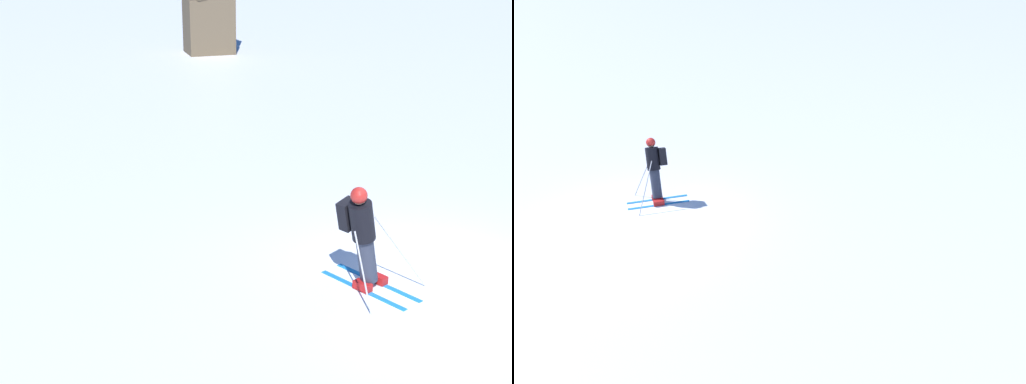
{
  "view_description": "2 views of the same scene",
  "coord_description": "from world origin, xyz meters",
  "views": [
    {
      "loc": [
        -5.33,
        -8.62,
        5.09
      ],
      "look_at": [
        -1.98,
        2.55,
        0.71
      ],
      "focal_mm": 50.0,
      "sensor_mm": 36.0,
      "label": 1
    },
    {
      "loc": [
        10.56,
        4.17,
        5.88
      ],
      "look_at": [
        -0.58,
        3.03,
        0.62
      ],
      "focal_mm": 35.0,
      "sensor_mm": 36.0,
      "label": 2
    }
  ],
  "objects": [
    {
      "name": "skier",
      "position": [
        -1.17,
        -0.07,
        0.93
      ],
      "size": [
        1.39,
        1.64,
        1.71
      ],
      "rotation": [
        0.0,
        0.0,
        0.43
      ],
      "color": "#1E7AC6",
      "rests_on": "ground"
    },
    {
      "name": "ground_plane",
      "position": [
        0.0,
        0.0,
        0.0
      ],
      "size": [
        300.0,
        300.0,
        0.0
      ],
      "primitive_type": "plane",
      "color": "white"
    }
  ]
}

